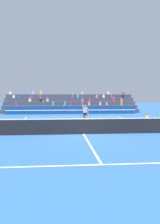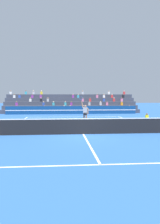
{
  "view_description": "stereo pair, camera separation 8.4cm",
  "coord_description": "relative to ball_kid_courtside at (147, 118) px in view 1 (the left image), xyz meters",
  "views": [
    {
      "loc": [
        -1.5,
        -14.23,
        2.55
      ],
      "look_at": [
        0.2,
        5.02,
        1.1
      ],
      "focal_mm": 35.0,
      "sensor_mm": 36.0,
      "label": 1
    },
    {
      "loc": [
        -1.42,
        -14.24,
        2.55
      ],
      "look_at": [
        0.2,
        5.02,
        1.1
      ],
      "focal_mm": 35.0,
      "sensor_mm": 36.0,
      "label": 2
    }
  ],
  "objects": [
    {
      "name": "bleacher_stand",
      "position": [
        -6.84,
        13.44,
        0.69
      ],
      "size": [
        19.97,
        4.75,
        3.38
      ],
      "color": "#383D4C",
      "rests_on": "ground"
    },
    {
      "name": "court_lines",
      "position": [
        -6.84,
        -6.26,
        -0.33
      ],
      "size": [
        11.1,
        23.9,
        0.01
      ],
      "color": "white",
      "rests_on": "ground"
    },
    {
      "name": "sponsor_banner_wall",
      "position": [
        -6.84,
        9.64,
        0.22
      ],
      "size": [
        18.0,
        0.26,
        1.1
      ],
      "color": "navy",
      "rests_on": "ground"
    },
    {
      "name": "ground_plane",
      "position": [
        -6.84,
        -6.26,
        -0.33
      ],
      "size": [
        120.0,
        120.0,
        0.0
      ],
      "primitive_type": "plane",
      "color": "#285699"
    },
    {
      "name": "ball_kid_courtside",
      "position": [
        0.0,
        0.0,
        0.0
      ],
      "size": [
        0.3,
        0.36,
        0.84
      ],
      "color": "black",
      "rests_on": "ground"
    },
    {
      "name": "tennis_player",
      "position": [
        -6.18,
        -1.22,
        0.66
      ],
      "size": [
        0.83,
        0.41,
        2.5
      ],
      "color": "#9E7051",
      "rests_on": "ground"
    },
    {
      "name": "tennis_ball",
      "position": [
        -5.51,
        2.73,
        -0.3
      ],
      "size": [
        0.07,
        0.07,
        0.07
      ],
      "primitive_type": "sphere",
      "color": "#C6DB33",
      "rests_on": "ground"
    },
    {
      "name": "tennis_net",
      "position": [
        -6.84,
        -6.26,
        0.21
      ],
      "size": [
        12.0,
        0.1,
        1.1
      ],
      "color": "slate",
      "rests_on": "ground"
    }
  ]
}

